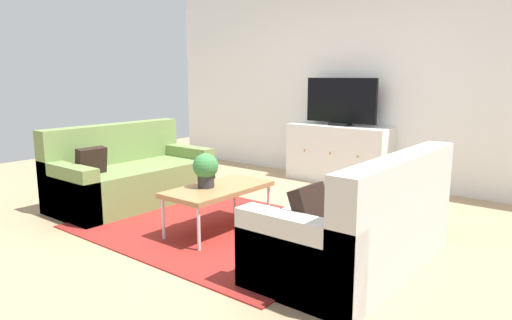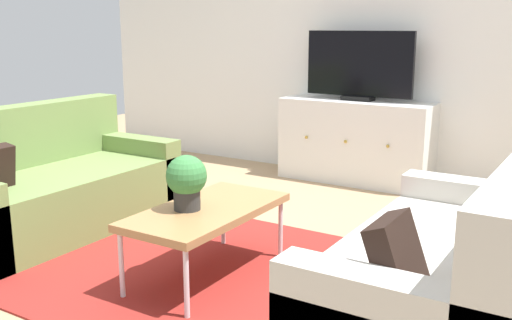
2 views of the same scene
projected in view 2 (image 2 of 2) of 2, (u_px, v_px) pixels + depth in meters
The scene contains 9 objects.
ground_plane at pixel (221, 263), 3.63m from camera, with size 10.00×10.00×0.00m, color tan.
wall_back at pixel (379, 34), 5.44m from camera, with size 6.40×0.12×2.70m, color white.
area_rug at pixel (206, 271), 3.51m from camera, with size 2.50×1.90×0.01m, color maroon.
couch_left_side at pixel (48, 189), 4.23m from camera, with size 0.87×1.73×0.87m.
couch_right_side at pixel (460, 278), 2.74m from camera, with size 0.87×1.73×0.87m.
coffee_table at pixel (207, 213), 3.36m from camera, with size 0.52×1.02×0.42m.
potted_plant at pixel (187, 180), 3.28m from camera, with size 0.23×0.23×0.31m.
tv_console at pixel (355, 141), 5.47m from camera, with size 1.40×0.47×0.76m.
flat_screen_tv at pixel (359, 66), 5.33m from camera, with size 1.01×0.16×0.62m.
Camera 2 is at (1.98, -2.77, 1.43)m, focal length 41.45 mm.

